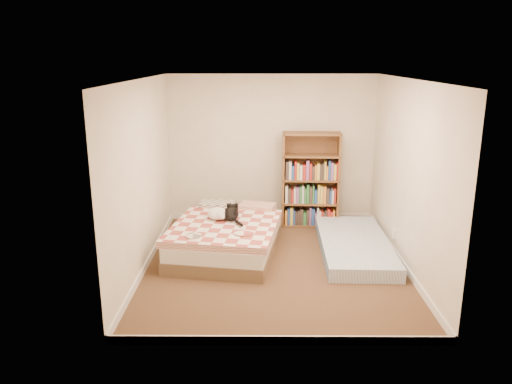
{
  "coord_description": "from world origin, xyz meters",
  "views": [
    {
      "loc": [
        -0.22,
        -6.38,
        2.78
      ],
      "look_at": [
        -0.26,
        0.3,
        0.95
      ],
      "focal_mm": 35.0,
      "sensor_mm": 36.0,
      "label": 1
    }
  ],
  "objects_px": {
    "bed": "(227,236)",
    "floor_mattress": "(354,246)",
    "white_dog": "(218,214)",
    "bookshelf": "(310,192)",
    "black_cat": "(232,213)"
  },
  "relations": [
    {
      "from": "bed",
      "to": "white_dog",
      "type": "relative_size",
      "value": 5.17
    },
    {
      "from": "bookshelf",
      "to": "floor_mattress",
      "type": "distance_m",
      "value": 1.42
    },
    {
      "from": "bed",
      "to": "white_dog",
      "type": "height_order",
      "value": "white_dog"
    },
    {
      "from": "floor_mattress",
      "to": "white_dog",
      "type": "relative_size",
      "value": 5.14
    },
    {
      "from": "floor_mattress",
      "to": "black_cat",
      "type": "relative_size",
      "value": 2.93
    },
    {
      "from": "bed",
      "to": "floor_mattress",
      "type": "bearing_deg",
      "value": 8.49
    },
    {
      "from": "bed",
      "to": "black_cat",
      "type": "distance_m",
      "value": 0.34
    },
    {
      "from": "bookshelf",
      "to": "white_dog",
      "type": "relative_size",
      "value": 3.78
    },
    {
      "from": "bookshelf",
      "to": "white_dog",
      "type": "height_order",
      "value": "bookshelf"
    },
    {
      "from": "bookshelf",
      "to": "floor_mattress",
      "type": "xyz_separation_m",
      "value": [
        0.54,
        -1.22,
        -0.48
      ]
    },
    {
      "from": "floor_mattress",
      "to": "black_cat",
      "type": "xyz_separation_m",
      "value": [
        -1.79,
        0.15,
        0.45
      ]
    },
    {
      "from": "bed",
      "to": "floor_mattress",
      "type": "height_order",
      "value": "bed"
    },
    {
      "from": "floor_mattress",
      "to": "bookshelf",
      "type": "bearing_deg",
      "value": 115.71
    },
    {
      "from": "bed",
      "to": "black_cat",
      "type": "height_order",
      "value": "black_cat"
    },
    {
      "from": "floor_mattress",
      "to": "white_dog",
      "type": "distance_m",
      "value": 2.05
    }
  ]
}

